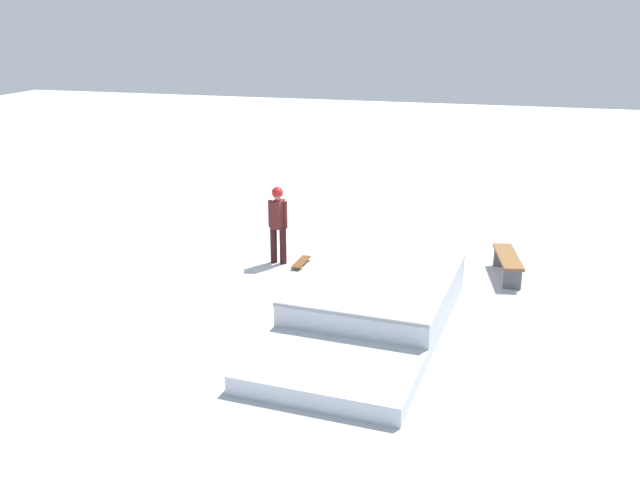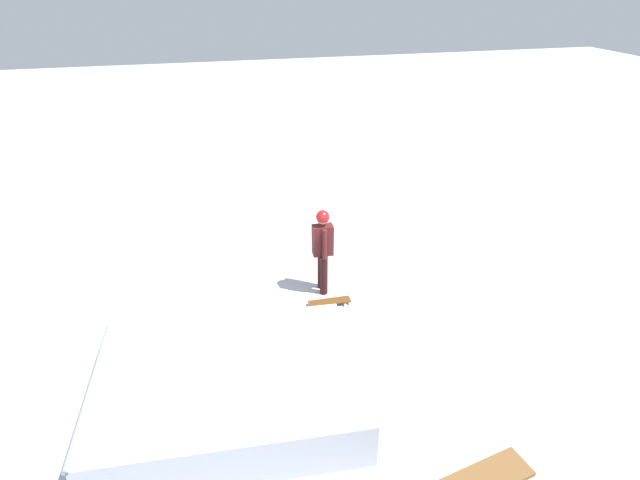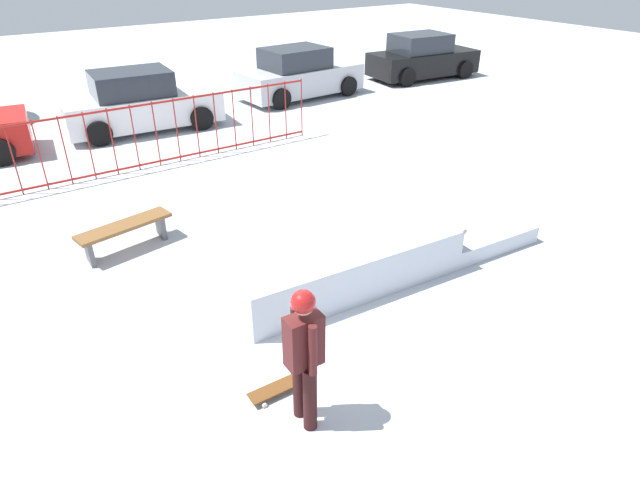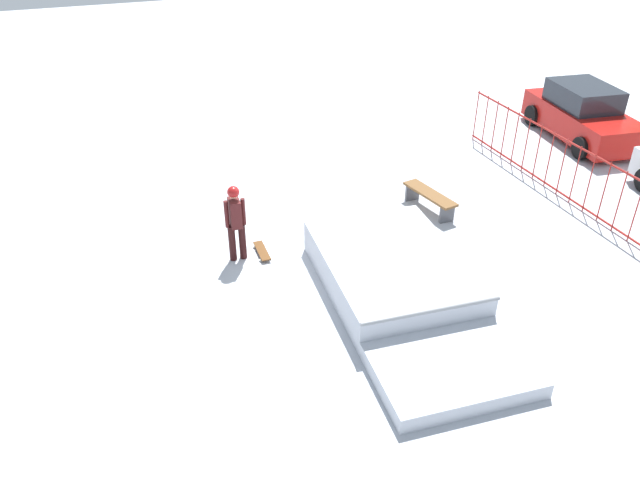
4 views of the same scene
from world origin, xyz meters
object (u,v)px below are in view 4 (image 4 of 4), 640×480
Objects in this scene: park_bench at (430,197)px; skater at (235,218)px; skateboard at (262,251)px; skate_ramp at (400,286)px; parked_car_red at (583,115)px.

skater is at bearing -84.54° from park_bench.
skateboard is 0.49× the size of park_bench.
park_bench is at bearing 146.46° from skate_ramp.
skater reaches higher than skateboard.
skater reaches higher than skate_ramp.
skate_ramp is 3.38× the size of park_bench.
skater is at bearing -88.55° from skateboard.
parked_car_red reaches higher than park_bench.
parked_car_red is at bearing 106.55° from skater.
skate_ramp is at bearing 40.94° from skateboard.
parked_car_red is at bearing 106.56° from skateboard.
park_bench is (-2.97, 2.28, 0.04)m from skate_ramp.
skateboard is at bearing -83.90° from park_bench.
parked_car_red is (-2.96, 11.44, -0.28)m from skater.
skate_ramp is at bearing -37.55° from park_bench.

